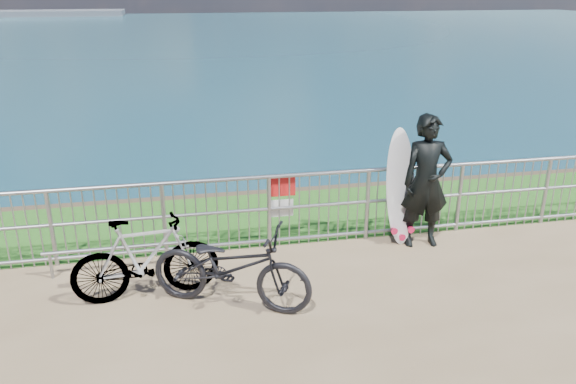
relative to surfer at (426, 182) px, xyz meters
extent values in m
plane|color=#1E5617|center=(-1.76, 1.44, -0.98)|extent=(120.00, 120.00, 0.00)
cube|color=brown|center=(-1.76, 2.64, -3.49)|extent=(120.00, 0.30, 5.00)
plane|color=#1F4C5F|center=(-1.76, 88.74, -5.99)|extent=(260.00, 260.00, 0.00)
cylinder|color=gray|center=(-1.76, 0.34, 0.11)|extent=(10.00, 0.06, 0.06)
cylinder|color=gray|center=(-1.76, 0.34, -0.38)|extent=(10.00, 0.05, 0.05)
cylinder|color=gray|center=(-1.76, 0.34, -0.89)|extent=(10.00, 0.05, 0.05)
cylinder|color=gray|center=(-5.26, 0.34, -0.44)|extent=(0.06, 0.06, 1.10)
cylinder|color=gray|center=(-3.76, 0.34, -0.44)|extent=(0.06, 0.06, 1.10)
cylinder|color=gray|center=(-2.26, 0.34, -0.44)|extent=(0.06, 0.06, 1.10)
cylinder|color=gray|center=(-0.76, 0.34, -0.44)|extent=(0.06, 0.06, 1.10)
cylinder|color=gray|center=(0.74, 0.34, -0.44)|extent=(0.06, 0.06, 1.10)
cylinder|color=gray|center=(2.24, 0.34, -0.44)|extent=(0.06, 0.06, 1.10)
cube|color=red|center=(-2.07, 0.40, -0.07)|extent=(0.42, 0.02, 0.30)
cube|color=white|center=(-2.07, 0.40, -0.07)|extent=(0.38, 0.01, 0.08)
cube|color=white|center=(-2.07, 0.40, -0.41)|extent=(0.36, 0.02, 0.26)
imported|color=black|center=(0.00, 0.00, 0.00)|extent=(0.76, 0.53, 1.98)
ellipsoid|color=silver|center=(-0.31, 0.19, -0.12)|extent=(0.47, 0.42, 1.74)
cone|color=#BF143B|center=(-0.44, 0.07, -0.74)|extent=(0.10, 0.19, 0.10)
cone|color=#BF143B|center=(-0.18, 0.07, -0.74)|extent=(0.10, 0.19, 0.10)
cone|color=#BF143B|center=(-0.31, 0.07, -0.86)|extent=(0.10, 0.19, 0.10)
imported|color=black|center=(-2.97, -1.17, -0.47)|extent=(2.09, 1.49, 1.05)
imported|color=black|center=(-3.98, -0.77, -0.45)|extent=(1.83, 0.69, 1.07)
cylinder|color=gray|center=(-4.41, -0.04, -0.62)|extent=(1.88, 0.05, 0.05)
cylinder|color=gray|center=(-5.25, -0.04, -0.81)|extent=(0.04, 0.04, 0.36)
cylinder|color=gray|center=(-3.57, -0.04, -0.81)|extent=(0.04, 0.04, 0.36)
camera|label=1|loc=(-3.46, -7.12, 2.70)|focal=35.00mm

